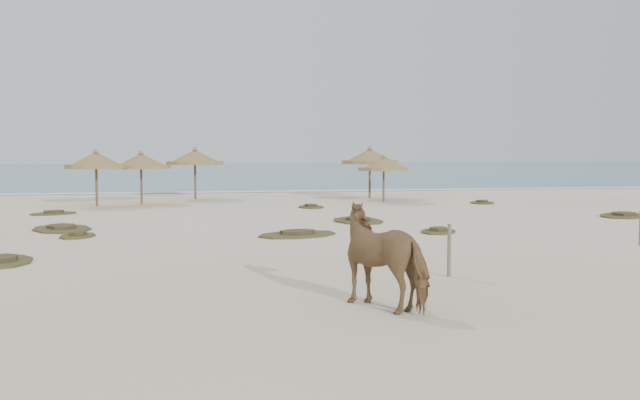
# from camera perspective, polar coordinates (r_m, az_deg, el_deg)

# --- Properties ---
(ground) EXTENTS (160.00, 160.00, 0.00)m
(ground) POSITION_cam_1_polar(r_m,az_deg,el_deg) (18.53, -2.18, -3.99)
(ground) COLOR beige
(ground) RESTS_ON ground
(ocean) EXTENTS (200.00, 100.00, 0.01)m
(ocean) POSITION_cam_1_polar(r_m,az_deg,el_deg) (93.20, -9.42, 2.37)
(ocean) COLOR #2A5580
(ocean) RESTS_ON ground
(foam_line) EXTENTS (70.00, 0.60, 0.01)m
(foam_line) POSITION_cam_1_polar(r_m,az_deg,el_deg) (44.29, -7.45, 0.64)
(foam_line) COLOR silver
(foam_line) RESTS_ON ground
(palapa_1) EXTENTS (3.29, 3.29, 2.67)m
(palapa_1) POSITION_cam_1_polar(r_m,az_deg,el_deg) (34.34, -17.48, 2.98)
(palapa_1) COLOR brown
(palapa_1) RESTS_ON ground
(palapa_2) EXTENTS (3.23, 3.23, 2.60)m
(palapa_2) POSITION_cam_1_polar(r_m,az_deg,el_deg) (35.28, -14.13, 2.98)
(palapa_2) COLOR brown
(palapa_2) RESTS_ON ground
(palapa_3) EXTENTS (3.62, 3.62, 2.79)m
(palapa_3) POSITION_cam_1_polar(r_m,az_deg,el_deg) (38.21, -9.97, 3.33)
(palapa_3) COLOR brown
(palapa_3) RESTS_ON ground
(palapa_4) EXTENTS (3.26, 3.26, 2.40)m
(palapa_4) POSITION_cam_1_polar(r_m,az_deg,el_deg) (35.55, 5.12, 2.84)
(palapa_4) COLOR brown
(palapa_4) RESTS_ON ground
(palapa_5) EXTENTS (4.00, 4.00, 2.83)m
(palapa_5) POSITION_cam_1_polar(r_m,az_deg,el_deg) (38.31, 4.01, 3.43)
(palapa_5) COLOR brown
(palapa_5) RESTS_ON ground
(horse) EXTENTS (1.85, 2.17, 1.69)m
(horse) POSITION_cam_1_polar(r_m,az_deg,el_deg) (11.80, 5.43, -4.45)
(horse) COLOR olive
(horse) RESTS_ON ground
(fence_post_near) EXTENTS (0.08, 0.08, 1.08)m
(fence_post_near) POSITION_cam_1_polar(r_m,az_deg,el_deg) (14.75, 10.30, -3.99)
(fence_post_near) COLOR #6C6051
(fence_post_near) RESTS_ON ground
(fence_post_far) EXTENTS (0.09, 0.09, 0.94)m
(fence_post_far) POSITION_cam_1_polar(r_m,az_deg,el_deg) (21.09, 24.25, -2.07)
(fence_post_far) COLOR #6C6051
(fence_post_far) RESTS_ON ground
(scrub_1) EXTENTS (2.52, 3.17, 0.16)m
(scrub_1) POSITION_cam_1_polar(r_m,az_deg,el_deg) (24.55, -19.96, -2.14)
(scrub_1) COLOR #4E4522
(scrub_1) RESTS_ON ground
(scrub_2) EXTENTS (1.26, 1.66, 0.16)m
(scrub_2) POSITION_cam_1_polar(r_m,az_deg,el_deg) (22.36, -18.83, -2.69)
(scrub_2) COLOR #4E4522
(scrub_2) RESTS_ON ground
(scrub_3) EXTENTS (1.89, 2.77, 0.16)m
(scrub_3) POSITION_cam_1_polar(r_m,az_deg,el_deg) (25.77, 3.04, -1.62)
(scrub_3) COLOR #4E4522
(scrub_3) RESTS_ON ground
(scrub_4) EXTENTS (1.76, 1.96, 0.16)m
(scrub_4) POSITION_cam_1_polar(r_m,az_deg,el_deg) (22.65, 9.43, -2.45)
(scrub_4) COLOR #4E4522
(scrub_4) RESTS_ON ground
(scrub_5) EXTENTS (3.16, 3.16, 0.16)m
(scrub_5) POSITION_cam_1_polar(r_m,az_deg,el_deg) (30.14, 23.13, -1.12)
(scrub_5) COLOR #4E4522
(scrub_5) RESTS_ON ground
(scrub_6) EXTENTS (2.26, 2.05, 0.16)m
(scrub_6) POSITION_cam_1_polar(r_m,az_deg,el_deg) (30.59, -20.53, -0.98)
(scrub_6) COLOR #4E4522
(scrub_6) RESTS_ON ground
(scrub_7) EXTENTS (1.13, 1.74, 0.16)m
(scrub_7) POSITION_cam_1_polar(r_m,az_deg,el_deg) (31.96, -0.74, -0.52)
(scrub_7) COLOR #4E4522
(scrub_7) RESTS_ON ground
(scrub_9) EXTENTS (3.04, 2.57, 0.16)m
(scrub_9) POSITION_cam_1_polar(r_m,az_deg,el_deg) (21.54, -1.83, -2.73)
(scrub_9) COLOR #4E4522
(scrub_9) RESTS_ON ground
(scrub_10) EXTENTS (1.74, 2.07, 0.16)m
(scrub_10) POSITION_cam_1_polar(r_m,az_deg,el_deg) (35.41, 12.85, -0.18)
(scrub_10) COLOR #4E4522
(scrub_10) RESTS_ON ground
(scrub_11) EXTENTS (1.50, 2.14, 0.16)m
(scrub_11) POSITION_cam_1_polar(r_m,az_deg,el_deg) (17.88, -24.05, -4.46)
(scrub_11) COLOR #4E4522
(scrub_11) RESTS_ON ground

